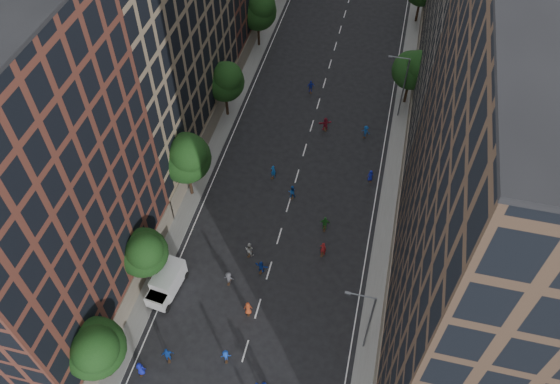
% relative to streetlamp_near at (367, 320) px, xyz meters
% --- Properties ---
extents(ground, '(240.00, 240.00, 0.00)m').
position_rel_streetlamp_near_xyz_m(ground, '(-10.37, 28.00, -5.17)').
color(ground, black).
rests_on(ground, ground).
extents(sidewalk_left, '(4.00, 105.00, 0.15)m').
position_rel_streetlamp_near_xyz_m(sidewalk_left, '(-22.37, 35.50, -5.09)').
color(sidewalk_left, slate).
rests_on(sidewalk_left, ground).
extents(sidewalk_right, '(4.00, 105.00, 0.15)m').
position_rel_streetlamp_near_xyz_m(sidewalk_right, '(1.63, 35.50, -5.09)').
color(sidewalk_right, slate).
rests_on(sidewalk_right, ground).
extents(bldg_left_a, '(14.00, 22.00, 30.00)m').
position_rel_streetlamp_near_xyz_m(bldg_left_a, '(-29.37, -1.00, 9.83)').
color(bldg_left_a, '#572B21').
rests_on(bldg_left_a, ground).
extents(bldg_left_b, '(14.00, 26.00, 34.00)m').
position_rel_streetlamp_near_xyz_m(bldg_left_b, '(-29.37, 23.00, 11.83)').
color(bldg_left_b, '#816E54').
rests_on(bldg_left_b, ground).
extents(bldg_right_a, '(14.00, 30.00, 36.00)m').
position_rel_streetlamp_near_xyz_m(bldg_right_a, '(8.63, 3.00, 12.83)').
color(bldg_right_a, '#463325').
rests_on(bldg_right_a, ground).
extents(bldg_right_b, '(14.00, 28.00, 33.00)m').
position_rel_streetlamp_near_xyz_m(bldg_right_b, '(8.63, 32.00, 11.33)').
color(bldg_right_b, '#60584F').
rests_on(bldg_right_b, ground).
extents(tree_left_0, '(5.20, 5.20, 8.83)m').
position_rel_streetlamp_near_xyz_m(tree_left_0, '(-21.38, -8.15, 0.79)').
color(tree_left_0, black).
rests_on(tree_left_0, ground).
extents(tree_left_1, '(4.80, 4.80, 8.21)m').
position_rel_streetlamp_near_xyz_m(tree_left_1, '(-21.39, 1.86, 0.38)').
color(tree_left_1, black).
rests_on(tree_left_1, ground).
extents(tree_left_2, '(5.60, 5.60, 9.45)m').
position_rel_streetlamp_near_xyz_m(tree_left_2, '(-21.36, 13.83, 1.19)').
color(tree_left_2, black).
rests_on(tree_left_2, ground).
extents(tree_left_3, '(5.00, 5.00, 8.58)m').
position_rel_streetlamp_near_xyz_m(tree_left_3, '(-21.38, 27.85, 0.65)').
color(tree_left_3, black).
rests_on(tree_left_3, ground).
extents(tree_left_4, '(5.40, 5.40, 9.08)m').
position_rel_streetlamp_near_xyz_m(tree_left_4, '(-21.37, 43.84, 0.93)').
color(tree_left_4, black).
rests_on(tree_left_4, ground).
extents(tree_right_a, '(5.00, 5.00, 8.39)m').
position_rel_streetlamp_near_xyz_m(tree_right_a, '(1.02, 35.85, 0.46)').
color(tree_right_a, black).
rests_on(tree_right_a, ground).
extents(streetlamp_near, '(2.64, 0.22, 9.06)m').
position_rel_streetlamp_near_xyz_m(streetlamp_near, '(0.00, 0.00, 0.00)').
color(streetlamp_near, '#595B60').
rests_on(streetlamp_near, ground).
extents(streetlamp_far, '(2.64, 0.22, 9.06)m').
position_rel_streetlamp_near_xyz_m(streetlamp_far, '(0.00, 33.00, 0.00)').
color(streetlamp_far, '#595B60').
rests_on(streetlamp_far, ground).
extents(cargo_van, '(2.85, 5.17, 2.63)m').
position_rel_streetlamp_near_xyz_m(cargo_van, '(-19.66, 1.43, -3.78)').
color(cargo_van, silver).
rests_on(cargo_van, ground).
extents(skater_0, '(0.94, 0.68, 1.78)m').
position_rel_streetlamp_near_xyz_m(skater_0, '(-18.87, -7.16, -4.28)').
color(skater_0, '#111990').
rests_on(skater_0, ground).
extents(skater_3, '(1.10, 0.84, 1.50)m').
position_rel_streetlamp_near_xyz_m(skater_3, '(-11.84, -4.17, -4.42)').
color(skater_3, '#143AA7').
rests_on(skater_3, ground).
extents(skater_4, '(1.23, 0.90, 1.94)m').
position_rel_streetlamp_near_xyz_m(skater_4, '(-16.96, -5.38, -4.20)').
color(skater_4, '#123B99').
rests_on(skater_4, ground).
extents(skater_6, '(0.96, 0.77, 1.72)m').
position_rel_streetlamp_near_xyz_m(skater_6, '(-11.14, 0.86, -4.31)').
color(skater_6, '#9C391A').
rests_on(skater_6, ground).
extents(skater_7, '(0.77, 0.59, 1.91)m').
position_rel_streetlamp_near_xyz_m(skater_7, '(-5.36, 9.28, -4.21)').
color(skater_7, maroon).
rests_on(skater_7, ground).
extents(skater_8, '(1.03, 0.87, 1.90)m').
position_rel_streetlamp_near_xyz_m(skater_8, '(-12.84, 7.43, -4.22)').
color(skater_8, '#AEAFAA').
rests_on(skater_8, ground).
extents(skater_9, '(1.06, 0.63, 1.61)m').
position_rel_streetlamp_near_xyz_m(skater_9, '(-13.95, 3.70, -4.36)').
color(skater_9, '#48484D').
rests_on(skater_9, ground).
extents(skater_10, '(1.16, 0.54, 1.94)m').
position_rel_streetlamp_near_xyz_m(skater_10, '(-5.76, 12.58, -4.20)').
color(skater_10, '#217024').
rests_on(skater_10, ground).
extents(skater_11, '(1.48, 0.65, 1.54)m').
position_rel_streetlamp_near_xyz_m(skater_11, '(-11.12, 5.75, -4.40)').
color(skater_11, '#13379E').
rests_on(skater_11, ground).
extents(skater_12, '(0.85, 0.68, 1.50)m').
position_rel_streetlamp_near_xyz_m(skater_12, '(-1.87, 20.89, -4.42)').
color(skater_12, '#151FAC').
rests_on(skater_12, ground).
extents(skater_13, '(0.79, 0.63, 1.87)m').
position_rel_streetlamp_near_xyz_m(skater_13, '(-13.06, 18.69, -4.23)').
color(skater_13, '#1552AA').
rests_on(skater_13, ground).
extents(skater_14, '(1.01, 0.88, 1.76)m').
position_rel_streetlamp_near_xyz_m(skater_14, '(-10.27, 16.25, -4.29)').
color(skater_14, '#144AA4').
rests_on(skater_14, ground).
extents(skater_15, '(1.23, 0.95, 1.68)m').
position_rel_streetlamp_near_xyz_m(skater_15, '(-3.42, 28.14, -4.33)').
color(skater_15, navy).
rests_on(skater_15, ground).
extents(skater_16, '(1.15, 0.79, 1.81)m').
position_rel_streetlamp_near_xyz_m(skater_16, '(-11.88, 35.15, -4.26)').
color(skater_16, '#1526AC').
rests_on(skater_16, ground).
extents(skater_17, '(1.79, 1.19, 1.85)m').
position_rel_streetlamp_near_xyz_m(skater_17, '(-8.59, 28.21, -4.25)').
color(skater_17, maroon).
rests_on(skater_17, ground).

